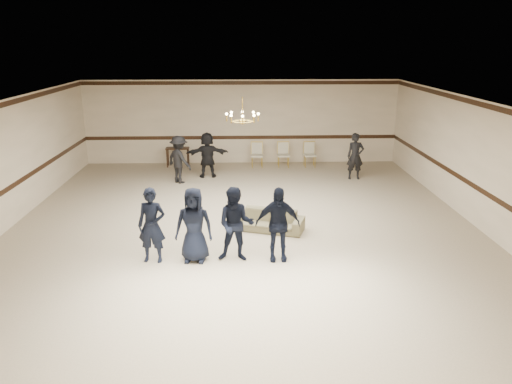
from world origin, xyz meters
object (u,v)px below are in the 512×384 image
at_px(adult_mid, 207,155).
at_px(console_table, 178,157).
at_px(boy_a, 152,225).
at_px(adult_left, 179,160).
at_px(adult_right, 355,156).
at_px(boy_d, 278,224).
at_px(boy_b, 194,225).
at_px(settee, 268,220).
at_px(chandelier, 242,109).
at_px(banquet_chair_mid, 283,155).
at_px(boy_c, 236,224).
at_px(banquet_chair_left, 257,155).
at_px(banquet_chair_right, 310,155).

relative_size(adult_mid, console_table, 1.83).
distance_m(boy_a, console_table, 8.66).
distance_m(adult_left, adult_right, 6.01).
xyz_separation_m(boy_d, console_table, (-3.15, 8.63, -0.46)).
bearing_deg(adult_left, adult_right, -133.76).
bearing_deg(boy_b, console_table, 104.56).
relative_size(boy_a, adult_left, 1.03).
bearing_deg(adult_left, settee, 164.33).
relative_size(chandelier, banquet_chair_mid, 1.02).
bearing_deg(adult_left, boy_c, 150.24).
height_order(banquet_chair_left, banquet_chair_mid, same).
bearing_deg(console_table, adult_left, -81.96).
distance_m(chandelier, boy_b, 3.96).
xyz_separation_m(boy_a, boy_d, (2.70, 0.00, 0.00)).
distance_m(adult_right, banquet_chair_mid, 2.95).
bearing_deg(banquet_chair_mid, chandelier, -110.32).
xyz_separation_m(boy_d, banquet_chair_mid, (0.85, 8.43, -0.36)).
relative_size(boy_b, adult_left, 1.03).
bearing_deg(settee, boy_c, -95.86).
height_order(boy_a, console_table, boy_a).
bearing_deg(adult_mid, adult_right, 170.03).
height_order(chandelier, boy_d, chandelier).
relative_size(settee, adult_mid, 1.10).
height_order(boy_b, boy_c, same).
bearing_deg(chandelier, console_table, 114.13).
height_order(adult_mid, banquet_chair_left, adult_mid).
height_order(boy_c, adult_mid, boy_c).
xyz_separation_m(settee, console_table, (-3.06, 6.84, 0.11)).
distance_m(boy_d, banquet_chair_right, 8.64).
xyz_separation_m(boy_c, banquet_chair_left, (0.75, 8.43, -0.36)).
bearing_deg(console_table, banquet_chair_left, -3.78).
xyz_separation_m(boy_c, adult_mid, (-1.02, 7.05, -0.03)).
relative_size(adult_left, adult_right, 1.00).
bearing_deg(settee, adult_left, 139.44).
bearing_deg(banquet_chair_mid, adult_left, -154.00).
bearing_deg(adult_right, boy_d, -114.86).
distance_m(boy_c, banquet_chair_mid, 8.62).
distance_m(adult_mid, adult_right, 5.12).
xyz_separation_m(boy_b, banquet_chair_left, (1.65, 8.43, -0.36)).
height_order(settee, adult_left, adult_left).
bearing_deg(boy_d, chandelier, 101.17).
xyz_separation_m(boy_c, banquet_chair_mid, (1.75, 8.43, -0.36)).
bearing_deg(boy_b, banquet_chair_right, 72.28).
bearing_deg(boy_c, adult_left, 112.45).
bearing_deg(adult_right, settee, -123.24).
xyz_separation_m(boy_c, adult_left, (-1.92, 6.35, -0.03)).
distance_m(chandelier, boy_d, 3.88).
bearing_deg(console_table, boy_a, -87.01).
xyz_separation_m(chandelier, boy_c, (-0.18, -3.21, -2.05)).
bearing_deg(banquet_chair_left, adult_left, -138.20).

